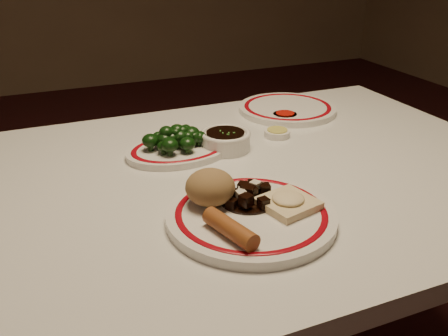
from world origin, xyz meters
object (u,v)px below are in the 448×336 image
at_px(spring_roll, 230,229).
at_px(fried_wonton, 288,202).
at_px(broccoli_pile, 176,138).
at_px(broccoli_plate, 179,150).
at_px(soy_bowl, 225,141).
at_px(rice_mound, 210,187).
at_px(main_plate, 251,216).
at_px(dining_table, 256,206).
at_px(stirfry_heap, 246,195).

xyz_separation_m(spring_roll, fried_wonton, (0.13, 0.05, -0.00)).
height_order(spring_roll, broccoli_pile, broccoli_pile).
bearing_deg(broccoli_plate, soy_bowl, -8.02).
bearing_deg(rice_mound, main_plate, -46.83).
relative_size(dining_table, spring_roll, 10.98).
relative_size(spring_roll, stirfry_heap, 1.09).
relative_size(dining_table, broccoli_pile, 8.19).
bearing_deg(rice_mound, broccoli_pile, 84.59).
relative_size(broccoli_plate, broccoli_pile, 1.74).
height_order(spring_roll, broccoli_plate, spring_roll).
distance_m(rice_mound, soy_bowl, 0.29).
bearing_deg(soy_bowl, stirfry_heap, -105.47).
bearing_deg(spring_roll, broccoli_plate, 68.44).
height_order(fried_wonton, broccoli_plate, fried_wonton).
bearing_deg(stirfry_heap, rice_mound, 164.78).
height_order(main_plate, rice_mound, rice_mound).
xyz_separation_m(dining_table, main_plate, (-0.10, -0.19, 0.10)).
bearing_deg(spring_roll, soy_bowl, 52.59).
bearing_deg(main_plate, fried_wonton, -8.27).
xyz_separation_m(rice_mound, stirfry_heap, (0.06, -0.02, -0.02)).
relative_size(main_plate, stirfry_heap, 2.96).
relative_size(main_plate, rice_mound, 3.36).
distance_m(broccoli_plate, broccoli_pile, 0.03).
bearing_deg(dining_table, fried_wonton, -100.78).
relative_size(fried_wonton, broccoli_plate, 0.42).
height_order(stirfry_heap, broccoli_pile, broccoli_pile).
xyz_separation_m(rice_mound, broccoli_plate, (0.03, 0.27, -0.04)).
relative_size(dining_table, broccoli_plate, 4.70).
distance_m(rice_mound, broccoli_plate, 0.28).
bearing_deg(broccoli_pile, stirfry_heap, -82.75).
bearing_deg(fried_wonton, soy_bowl, 86.69).
relative_size(broccoli_plate, soy_bowl, 2.24).
xyz_separation_m(spring_roll, stirfry_heap, (0.07, 0.10, -0.00)).
relative_size(stirfry_heap, broccoli_pile, 0.68).
xyz_separation_m(dining_table, broccoli_plate, (-0.13, 0.14, 0.10)).
bearing_deg(main_plate, stirfry_heap, 76.45).
xyz_separation_m(fried_wonton, broccoli_pile, (-0.09, 0.34, 0.01)).
height_order(dining_table, spring_roll, spring_roll).
bearing_deg(broccoli_plate, rice_mound, -96.38).
bearing_deg(main_plate, dining_table, 60.94).
xyz_separation_m(spring_roll, broccoli_plate, (0.04, 0.39, -0.02)).
relative_size(main_plate, fried_wonton, 2.76).
xyz_separation_m(main_plate, rice_mound, (-0.05, 0.06, 0.04)).
distance_m(dining_table, fried_wonton, 0.23).
bearing_deg(spring_roll, fried_wonton, 4.42).
xyz_separation_m(dining_table, broccoli_pile, (-0.13, 0.14, 0.13)).
distance_m(main_plate, fried_wonton, 0.07).
distance_m(rice_mound, spring_roll, 0.12).
bearing_deg(broccoli_pile, dining_table, -47.14).
distance_m(dining_table, stirfry_heap, 0.21).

